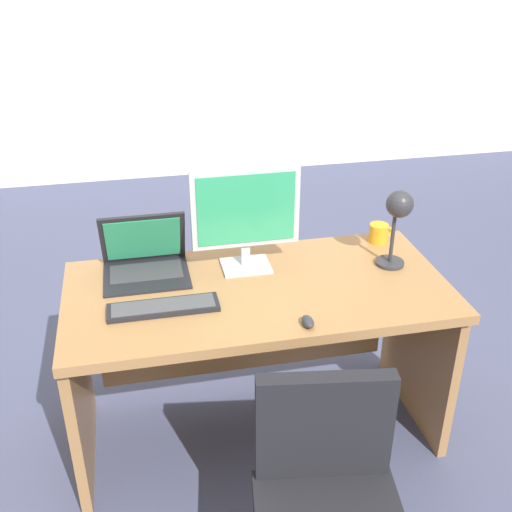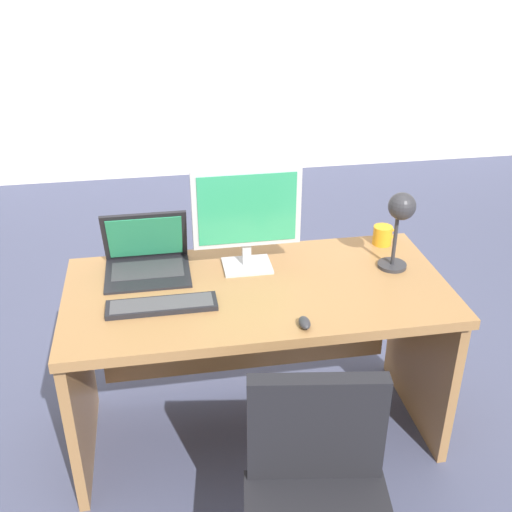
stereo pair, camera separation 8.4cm
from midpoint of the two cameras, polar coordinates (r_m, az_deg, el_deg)
The scene contains 9 objects.
ground at distance 4.11m, azimuth -2.86°, elevation -1.29°, with size 12.00×12.00×0.00m, color #474C6B.
back_wall at distance 5.49m, azimuth -5.86°, elevation 21.51°, with size 10.00×0.10×2.80m, color silver.
desk at distance 2.60m, azimuth 0.90°, elevation -6.48°, with size 1.51×0.74×0.75m.
monitor at distance 2.48m, azimuth 0.11°, elevation 4.07°, with size 0.44×0.16×0.44m.
laptop at distance 2.58m, azimuth -9.14°, elevation 0.35°, with size 0.34×0.28×0.26m.
keyboard at distance 2.33m, azimuth -7.64°, elevation -4.54°, with size 0.41×0.11×0.02m.
mouse at distance 2.22m, azimuth 5.58°, elevation -6.15°, with size 0.04×0.07×0.03m.
desk_lamp at distance 2.54m, azimuth 14.08°, elevation 3.60°, with size 0.12×0.14×0.34m.
coffee_mug at distance 2.83m, azimuth 12.44°, elevation 1.88°, with size 0.11×0.08×0.08m.
Camera 2 is at (-0.36, -2.07, 2.00)m, focal length 43.46 mm.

